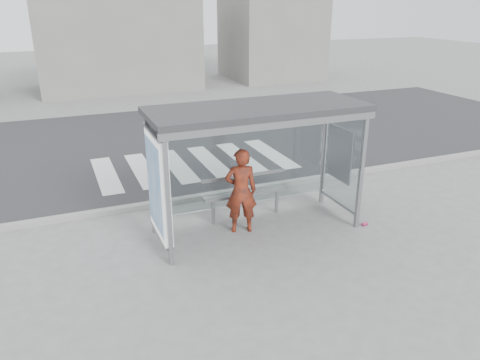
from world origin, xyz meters
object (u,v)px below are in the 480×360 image
(bench, at_px, (246,193))
(bus_shelter, at_px, (239,139))
(person, at_px, (241,191))
(soda_can, at_px, (365,224))

(bench, bearing_deg, bus_shelter, -125.23)
(person, xyz_separation_m, bench, (0.32, 0.52, -0.30))
(bus_shelter, relative_size, bench, 2.20)
(bus_shelter, height_order, person, bus_shelter)
(bus_shelter, bearing_deg, bench, 54.77)
(bus_shelter, bearing_deg, person, 4.09)
(bus_shelter, xyz_separation_m, soda_can, (2.57, -0.80, -1.95))
(person, bearing_deg, soda_can, 176.79)
(bus_shelter, relative_size, person, 2.38)
(bench, xyz_separation_m, soda_can, (2.20, -1.32, -0.55))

